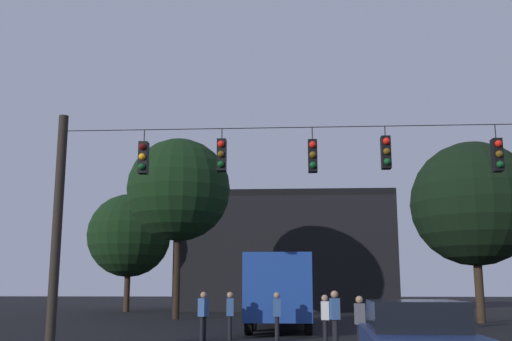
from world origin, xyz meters
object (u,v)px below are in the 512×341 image
tree_left_silhouette (179,190)px  city_bus (281,285)px  pedestrian_crossing_left (325,317)px  pedestrian_crossing_center (277,313)px  pedestrian_trailing (335,315)px  tree_behind_building (473,204)px  pedestrian_near_bus (230,313)px  tree_right_far (129,235)px  pedestrian_far_side (203,313)px  pedestrian_crossing_right (360,321)px

tree_left_silhouette → city_bus: bearing=-48.3°
city_bus → pedestrian_crossing_left: size_ratio=7.24×
pedestrian_crossing_center → tree_left_silhouette: size_ratio=0.16×
pedestrian_trailing → tree_behind_building: (8.06, 12.94, 5.02)m
pedestrian_crossing_center → pedestrian_trailing: size_ratio=0.96×
pedestrian_near_bus → tree_right_far: bearing=113.3°
tree_left_silhouette → tree_behind_building: bearing=-9.8°
city_bus → pedestrian_near_bus: bearing=-104.4°
pedestrian_far_side → tree_behind_building: tree_behind_building is taller
pedestrian_crossing_center → tree_right_far: size_ratio=0.19×
pedestrian_near_bus → tree_left_silhouette: (-4.34, 13.05, 6.35)m
tree_right_far → tree_behind_building: bearing=-30.2°
city_bus → tree_right_far: tree_right_far is taller
pedestrian_far_side → tree_left_silhouette: size_ratio=0.16×
pedestrian_crossing_right → tree_behind_building: size_ratio=0.17×
pedestrian_crossing_center → pedestrian_crossing_right: pedestrian_crossing_center is taller
pedestrian_near_bus → tree_right_far: size_ratio=0.19×
pedestrian_crossing_center → tree_behind_building: tree_behind_building is taller
tree_behind_building → tree_right_far: tree_behind_building is taller
tree_right_far → pedestrian_trailing: bearing=-62.6°
pedestrian_trailing → pedestrian_crossing_right: bearing=-64.7°
pedestrian_crossing_center → tree_left_silhouette: 15.82m
pedestrian_crossing_left → pedestrian_crossing_center: bearing=137.5°
tree_behind_building → pedestrian_near_bus: bearing=-137.9°
pedestrian_crossing_center → pedestrian_near_bus: size_ratio=1.00×
tree_left_silhouette → tree_right_far: size_ratio=1.20×
tree_behind_building → tree_right_far: size_ratio=1.08×
pedestrian_far_side → pedestrian_near_bus: bearing=29.0°
pedestrian_crossing_center → tree_right_far: 25.93m
pedestrian_crossing_right → pedestrian_trailing: bearing=115.3°
pedestrian_far_side → tree_behind_building: size_ratio=0.18×
pedestrian_crossing_center → tree_behind_building: (9.84, 10.49, 5.06)m
pedestrian_near_bus → pedestrian_far_side: bearing=-151.0°
pedestrian_crossing_left → tree_behind_building: tree_behind_building is taller
pedestrian_near_bus → pedestrian_far_side: 0.97m
pedestrian_trailing → pedestrian_far_side: (-4.22, 2.14, -0.03)m
pedestrian_crossing_right → tree_behind_building: 16.83m
pedestrian_crossing_left → pedestrian_trailing: bearing=-77.0°
pedestrian_crossing_left → pedestrian_far_side: bearing=164.5°
tree_behind_building → pedestrian_crossing_right: bearing=-117.8°
pedestrian_near_bus → tree_left_silhouette: bearing=108.4°
pedestrian_crossing_right → pedestrian_near_bus: 5.54m
pedestrian_crossing_left → tree_right_far: size_ratio=0.18×
pedestrian_trailing → city_bus: bearing=101.0°
pedestrian_crossing_left → tree_left_silhouette: bearing=117.1°
city_bus → pedestrian_crossing_center: (-0.03, -6.51, -0.97)m
city_bus → pedestrian_crossing_center: bearing=-90.3°
pedestrian_crossing_center → pedestrian_far_side: 2.47m
pedestrian_crossing_center → pedestrian_near_bus: (-1.60, 0.16, 0.00)m
pedestrian_trailing → tree_behind_building: tree_behind_building is taller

